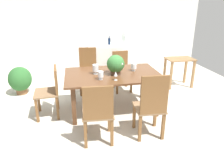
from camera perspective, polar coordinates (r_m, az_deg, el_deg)
ground_plane at (r=4.07m, az=0.35°, el=-10.06°), size 7.04×7.04×0.00m
back_wall at (r=6.16m, az=-4.42°, el=12.76°), size 6.40×0.10×2.60m
dining_table at (r=3.84m, az=0.21°, el=-0.97°), size 1.79×1.09×0.75m
chair_head_end at (r=3.86m, az=-16.79°, el=-3.89°), size 0.46×0.50×0.93m
chair_near_left at (r=2.94m, az=-3.99°, el=-10.32°), size 0.48×0.47×0.97m
chair_far_left at (r=4.75m, az=-6.77°, el=1.78°), size 0.46×0.44×1.05m
chair_far_right at (r=4.88m, az=2.59°, el=1.66°), size 0.43×0.47×0.93m
chair_near_right at (r=3.10m, az=11.10°, el=-8.22°), size 0.46×0.46×1.07m
flower_centerpiece at (r=3.72m, az=1.02°, el=2.89°), size 0.33×0.33×0.37m
crystal_vase_left at (r=3.49m, az=-3.24°, el=-0.02°), size 0.10×0.10×0.15m
crystal_vase_center_near at (r=3.96m, az=6.16°, el=2.36°), size 0.11×0.11×0.15m
crystal_vase_right at (r=3.77m, az=-4.67°, el=1.76°), size 0.11×0.11×0.18m
wine_glass at (r=3.45m, az=1.05°, el=0.09°), size 0.06×0.06×0.16m
kitchen_counter at (r=5.48m, az=0.90°, el=3.43°), size 1.45×0.68×0.99m
wine_bottle_dark at (r=5.34m, az=3.60°, el=9.66°), size 0.07×0.07×0.29m
wine_bottle_amber at (r=5.60m, az=3.24°, el=10.17°), size 0.07×0.07×0.30m
wine_bottle_tall at (r=5.31m, az=-0.78°, el=9.38°), size 0.07×0.07×0.22m
side_table at (r=5.31m, az=18.49°, el=2.36°), size 0.67×0.44×0.73m
potted_plant_floor at (r=5.12m, az=-24.53°, el=-1.32°), size 0.52×0.52×0.65m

